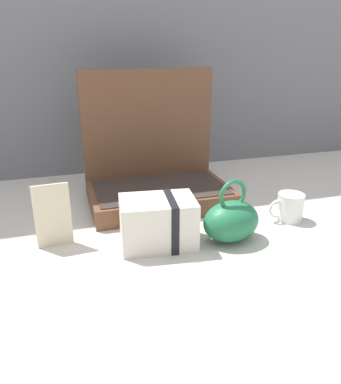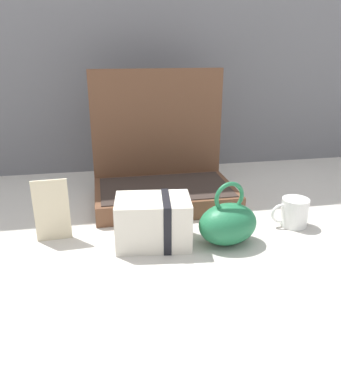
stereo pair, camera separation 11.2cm
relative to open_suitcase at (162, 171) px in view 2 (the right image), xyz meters
The scene contains 6 objects.
ground_plane 0.21m from the open_suitcase, 96.02° to the right, with size 6.00×6.00×0.00m, color beige.
open_suitcase is the anchor object (origin of this frame).
teal_pouch_handbag 0.37m from the open_suitcase, 71.26° to the right, with size 0.18×0.15×0.18m.
cream_toiletry_bag 0.33m from the open_suitcase, 103.22° to the right, with size 0.21×0.16×0.13m.
coffee_mug 0.45m from the open_suitcase, 39.35° to the right, with size 0.11×0.08×0.08m.
info_card_left 0.42m from the open_suitcase, 144.63° to the right, with size 0.09×0.01×0.17m, color beige.
Camera 2 is at (-0.18, -1.04, 0.51)m, focal length 35.81 mm.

